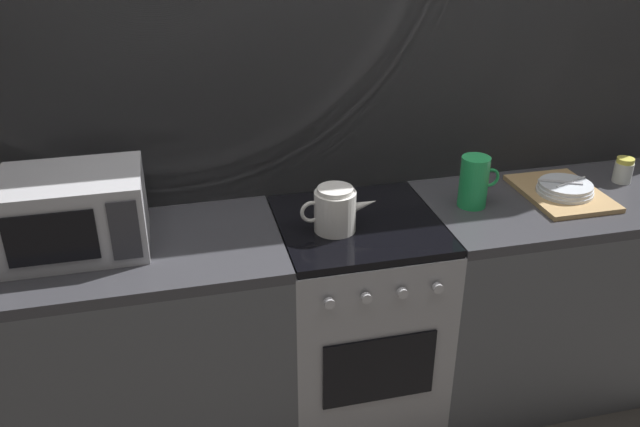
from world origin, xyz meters
TOP-DOWN VIEW (x-y plane):
  - ground_plane at (0.00, 0.00)m, footprint 8.00×8.00m
  - back_wall at (0.00, 0.32)m, footprint 3.60×0.05m
  - counter_left at (-0.90, 0.00)m, footprint 1.20×0.60m
  - stove_unit at (-0.00, -0.00)m, footprint 0.60×0.63m
  - counter_right at (0.90, 0.00)m, footprint 1.20×0.60m
  - microwave at (-0.98, 0.04)m, footprint 0.46×0.35m
  - kettle at (-0.10, -0.04)m, footprint 0.28×0.15m
  - pitcher at (0.46, 0.03)m, footprint 0.16×0.11m
  - dish_pile at (0.85, 0.02)m, footprint 0.30×0.40m
  - spice_jar at (1.17, 0.09)m, footprint 0.08×0.08m

SIDE VIEW (x-z plane):
  - ground_plane at x=0.00m, z-range 0.00..0.00m
  - stove_unit at x=0.00m, z-range 0.00..0.90m
  - counter_left at x=-0.90m, z-range 0.00..0.90m
  - counter_right at x=0.90m, z-range 0.00..0.90m
  - dish_pile at x=0.85m, z-range 0.89..0.96m
  - spice_jar at x=1.17m, z-range 0.90..1.00m
  - kettle at x=-0.10m, z-range 0.90..1.06m
  - pitcher at x=0.46m, z-range 0.90..1.10m
  - microwave at x=-0.98m, z-range 0.90..1.17m
  - back_wall at x=0.00m, z-range 0.00..2.40m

